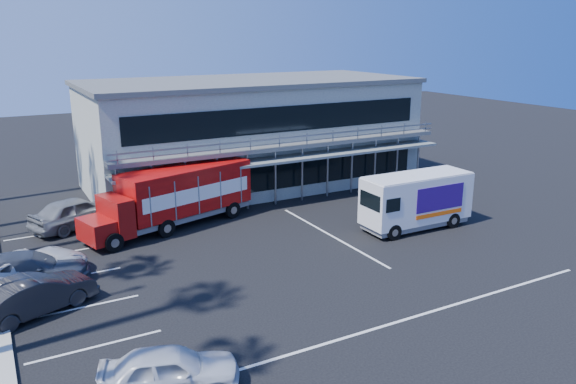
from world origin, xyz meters
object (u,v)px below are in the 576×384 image
parked_car_a (169,370)px  white_van (416,200)px  red_truck (176,195)px  parked_car_b (35,295)px

parked_car_a → white_van: bearing=-47.2°
red_truck → parked_car_a: (-4.86, -14.31, -1.09)m
white_van → parked_car_a: 17.97m
red_truck → parked_car_b: (-7.86, -7.11, -1.04)m
parked_car_b → white_van: bearing=-110.4°
parked_car_a → parked_car_b: parked_car_b is taller
red_truck → white_van: size_ratio=1.60×
white_van → parked_car_a: bearing=-153.6°
white_van → parked_car_b: size_ratio=1.37×
parked_car_a → parked_car_b: size_ratio=0.91×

